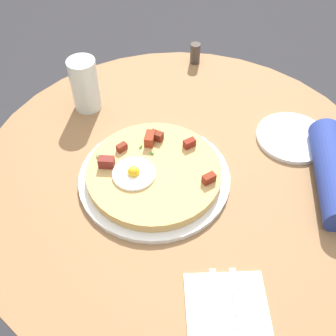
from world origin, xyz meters
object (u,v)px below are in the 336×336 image
object	(u,v)px
breakfast_pizza	(153,172)
knife	(218,319)
bread_plate	(292,137)
pepper_shaker	(195,53)
water_glass	(85,85)
dining_table	(180,216)
pizza_plate	(154,178)
fork	(240,318)

from	to	relation	value
breakfast_pizza	knife	size ratio (longest dim) A/B	1.59
breakfast_pizza	knife	distance (m)	0.33
bread_plate	knife	distance (m)	0.48
bread_plate	pepper_shaker	xyz separation A→B (m)	(0.13, 0.35, 0.02)
bread_plate	water_glass	distance (m)	0.51
dining_table	pizza_plate	size ratio (longest dim) A/B	2.82
pizza_plate	breakfast_pizza	bearing A→B (deg)	96.67
bread_plate	pepper_shaker	size ratio (longest dim) A/B	2.88
pizza_plate	breakfast_pizza	distance (m)	0.02
pizza_plate	knife	distance (m)	0.33
pizza_plate	fork	world-z (taller)	pizza_plate
fork	pizza_plate	bearing A→B (deg)	23.75
bread_plate	dining_table	bearing A→B (deg)	144.23
knife	dining_table	bearing A→B (deg)	6.86
bread_plate	water_glass	xyz separation A→B (m)	(-0.18, 0.47, 0.06)
pepper_shaker	breakfast_pizza	bearing A→B (deg)	-159.35
dining_table	knife	xyz separation A→B (m)	(-0.25, -0.23, 0.19)
pizza_plate	fork	size ratio (longest dim) A/B	1.80
water_glass	fork	bearing A→B (deg)	-115.15
knife	pepper_shaker	bearing A→B (deg)	-1.65
breakfast_pizza	knife	world-z (taller)	breakfast_pizza
dining_table	water_glass	bearing A→B (deg)	81.94
dining_table	bread_plate	xyz separation A→B (m)	(0.23, -0.16, 0.19)
fork	pepper_shaker	bearing A→B (deg)	1.13
water_glass	knife	bearing A→B (deg)	-118.10
dining_table	fork	xyz separation A→B (m)	(-0.23, -0.26, 0.19)
dining_table	breakfast_pizza	distance (m)	0.22
breakfast_pizza	water_glass	size ratio (longest dim) A/B	2.12
knife	pizza_plate	bearing A→B (deg)	17.95
fork	water_glass	size ratio (longest dim) A/B	1.33
dining_table	bread_plate	distance (m)	0.33
pizza_plate	pepper_shaker	bearing A→B (deg)	20.88
pizza_plate	breakfast_pizza	world-z (taller)	breakfast_pizza
bread_plate	fork	world-z (taller)	bread_plate
pizza_plate	water_glass	world-z (taller)	water_glass
breakfast_pizza	pepper_shaker	size ratio (longest dim) A/B	4.94
fork	dining_table	bearing A→B (deg)	12.78
dining_table	pizza_plate	world-z (taller)	pizza_plate
fork	knife	size ratio (longest dim) A/B	1.00
pepper_shaker	dining_table	bearing A→B (deg)	-152.09
pizza_plate	water_glass	size ratio (longest dim) A/B	2.39
breakfast_pizza	water_glass	world-z (taller)	water_glass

